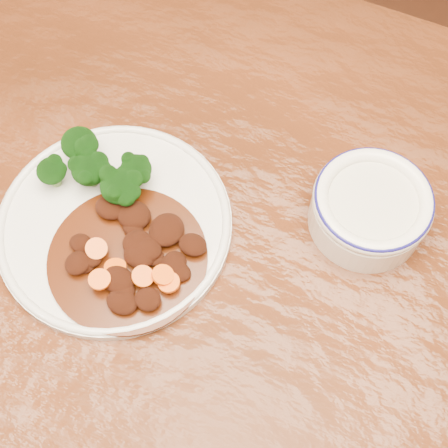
% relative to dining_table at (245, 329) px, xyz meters
% --- Properties ---
extents(ground, '(4.00, 4.00, 0.00)m').
position_rel_dining_table_xyz_m(ground, '(0.00, 0.00, -0.67)').
color(ground, '#452111').
rests_on(ground, ground).
extents(dining_table, '(1.50, 0.90, 0.75)m').
position_rel_dining_table_xyz_m(dining_table, '(0.00, 0.00, 0.00)').
color(dining_table, '#57250F').
rests_on(dining_table, ground).
extents(dinner_plate, '(0.25, 0.25, 0.02)m').
position_rel_dining_table_xyz_m(dinner_plate, '(-0.16, 0.02, 0.09)').
color(dinner_plate, silver).
rests_on(dinner_plate, dining_table).
extents(broccoli_florets, '(0.11, 0.08, 0.04)m').
position_rel_dining_table_xyz_m(broccoli_florets, '(-0.20, 0.06, 0.12)').
color(broccoli_florets, '#719A50').
rests_on(broccoli_florets, dinner_plate).
extents(mince_stew, '(0.16, 0.16, 0.03)m').
position_rel_dining_table_xyz_m(mince_stew, '(-0.13, -0.00, 0.10)').
color(mince_stew, '#441707').
rests_on(mince_stew, dinner_plate).
extents(dip_bowl, '(0.12, 0.12, 0.06)m').
position_rel_dining_table_xyz_m(dip_bowl, '(0.08, 0.14, 0.11)').
color(dip_bowl, white).
rests_on(dip_bowl, dining_table).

